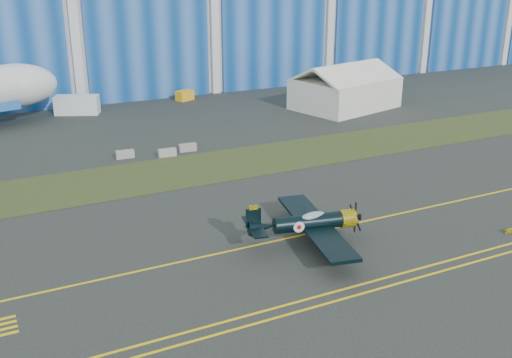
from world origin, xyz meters
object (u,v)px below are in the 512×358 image
shipping_container (77,105)px  tent (345,86)px  tug (185,95)px  warbird (308,222)px

shipping_container → tent: bearing=2.6°
tent → tug: size_ratio=6.31×
warbird → shipping_container: 51.60m
warbird → shipping_container: warbird is taller
warbird → tug: size_ratio=5.37×
warbird → shipping_container: (-7.76, 51.01, -0.52)m
warbird → tent: tent is taller
warbird → tug: bearing=91.9°
tent → tug: 25.15m
warbird → tent: (28.70, 37.19, 1.51)m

